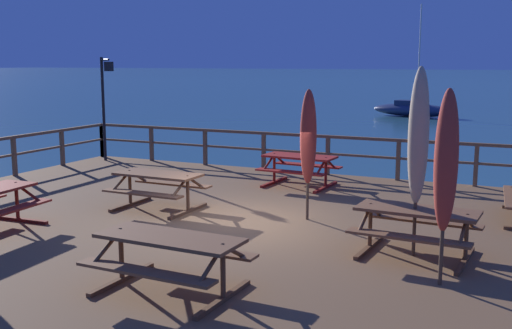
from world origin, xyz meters
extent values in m
plane|color=#2D5B6B|center=(0.00, 0.00, 0.00)|extent=(600.00, 600.00, 0.00)
cube|color=brown|center=(0.00, 0.00, 0.38)|extent=(15.65, 11.40, 0.76)
cube|color=brown|center=(0.00, 5.55, 1.81)|extent=(15.35, 0.09, 0.08)
cube|color=brown|center=(0.00, 5.55, 1.34)|extent=(15.35, 0.07, 0.06)
cube|color=brown|center=(-7.67, 5.55, 1.28)|extent=(0.10, 0.10, 1.05)
cube|color=brown|center=(-5.76, 5.55, 1.28)|extent=(0.10, 0.10, 1.05)
cube|color=brown|center=(-3.84, 5.55, 1.28)|extent=(0.10, 0.10, 1.05)
cube|color=brown|center=(-1.92, 5.55, 1.28)|extent=(0.10, 0.10, 1.05)
cube|color=brown|center=(0.00, 5.55, 1.28)|extent=(0.10, 0.10, 1.05)
cube|color=brown|center=(1.92, 5.55, 1.28)|extent=(0.10, 0.10, 1.05)
cube|color=brown|center=(3.84, 5.55, 1.28)|extent=(0.10, 0.10, 1.05)
cube|color=brown|center=(-7.67, 1.85, 1.28)|extent=(0.10, 0.10, 1.05)
cube|color=brown|center=(-7.67, 3.70, 1.28)|extent=(0.10, 0.10, 1.05)
cube|color=brown|center=(-7.67, 5.55, 1.28)|extent=(0.10, 0.10, 1.05)
cube|color=brown|center=(3.50, -0.64, 1.50)|extent=(1.92, 0.87, 0.05)
cube|color=brown|center=(3.47, -1.20, 1.20)|extent=(1.89, 0.39, 0.04)
cube|color=brown|center=(3.53, -0.09, 1.20)|extent=(1.89, 0.39, 0.04)
cube|color=brown|center=(2.74, -0.60, 0.79)|extent=(0.16, 1.40, 0.06)
cylinder|color=brown|center=(2.74, -0.60, 1.13)|extent=(0.07, 0.07, 0.74)
cylinder|color=brown|center=(2.73, -0.88, 1.35)|extent=(0.09, 0.63, 0.37)
cylinder|color=brown|center=(2.76, -0.32, 1.35)|extent=(0.09, 0.63, 0.37)
cube|color=brown|center=(4.26, -0.69, 0.79)|extent=(0.16, 1.40, 0.06)
cylinder|color=brown|center=(4.26, -0.69, 1.13)|extent=(0.07, 0.07, 0.74)
cylinder|color=brown|center=(4.24, -0.97, 1.35)|extent=(0.09, 0.63, 0.37)
cylinder|color=brown|center=(4.28, -0.41, 1.35)|extent=(0.09, 0.63, 0.37)
cube|color=maroon|center=(-3.32, -2.50, 1.20)|extent=(0.38, 2.02, 0.04)
cube|color=maroon|center=(-3.92, -1.71, 0.79)|extent=(1.40, 0.15, 0.06)
cylinder|color=maroon|center=(-3.92, -1.71, 1.13)|extent=(0.07, 0.07, 0.74)
cylinder|color=maroon|center=(-3.64, -1.69, 1.35)|extent=(0.63, 0.09, 0.37)
cylinder|color=maroon|center=(-4.20, -1.72, 1.35)|extent=(0.63, 0.09, 0.37)
cube|color=maroon|center=(-0.16, 3.79, 1.50)|extent=(1.81, 0.87, 0.05)
cube|color=maroon|center=(-0.19, 3.23, 1.20)|extent=(1.78, 0.39, 0.04)
cube|color=maroon|center=(-0.12, 4.35, 1.20)|extent=(1.78, 0.39, 0.04)
cube|color=maroon|center=(-0.86, 3.83, 0.79)|extent=(0.17, 1.40, 0.06)
cylinder|color=maroon|center=(-0.86, 3.83, 1.13)|extent=(0.07, 0.07, 0.74)
cylinder|color=maroon|center=(-0.88, 3.55, 1.35)|extent=(0.10, 0.63, 0.37)
cylinder|color=maroon|center=(-0.84, 4.11, 1.35)|extent=(0.10, 0.63, 0.37)
cube|color=maroon|center=(0.54, 3.75, 0.79)|extent=(0.17, 1.40, 0.06)
cylinder|color=maroon|center=(0.54, 3.75, 1.13)|extent=(0.07, 0.07, 0.74)
cylinder|color=maroon|center=(0.52, 3.47, 1.35)|extent=(0.10, 0.63, 0.37)
cylinder|color=maroon|center=(0.56, 4.02, 1.35)|extent=(0.10, 0.63, 0.37)
cube|color=brown|center=(4.78, 2.51, 1.20)|extent=(0.42, 2.15, 0.04)
cube|color=brown|center=(-1.99, 0.28, 1.50)|extent=(1.83, 0.79, 0.05)
cube|color=brown|center=(-2.00, -0.28, 1.20)|extent=(1.82, 0.31, 0.04)
cube|color=brown|center=(-1.98, 0.84, 1.20)|extent=(1.82, 0.31, 0.04)
cube|color=brown|center=(-2.72, 0.29, 0.79)|extent=(0.10, 1.40, 0.06)
cylinder|color=brown|center=(-2.72, 0.29, 1.13)|extent=(0.07, 0.07, 0.74)
cylinder|color=brown|center=(-2.73, 0.01, 1.35)|extent=(0.07, 0.63, 0.37)
cylinder|color=brown|center=(-2.72, 0.57, 1.35)|extent=(0.07, 0.63, 0.37)
cube|color=brown|center=(-1.27, 0.26, 0.79)|extent=(0.10, 1.40, 0.06)
cylinder|color=brown|center=(-1.27, 0.26, 1.13)|extent=(0.07, 0.07, 0.74)
cylinder|color=brown|center=(-1.27, -0.02, 1.35)|extent=(0.07, 0.63, 0.37)
cylinder|color=brown|center=(-1.26, 0.54, 1.35)|extent=(0.07, 0.63, 0.37)
cube|color=brown|center=(0.77, -3.58, 1.50)|extent=(2.02, 0.82, 0.05)
cube|color=brown|center=(0.75, -4.14, 1.20)|extent=(2.00, 0.34, 0.04)
cube|color=brown|center=(0.78, -3.02, 1.20)|extent=(2.00, 0.34, 0.04)
cube|color=brown|center=(-0.05, -3.56, 0.79)|extent=(0.12, 1.40, 0.06)
cylinder|color=brown|center=(-0.05, -3.56, 1.13)|extent=(0.07, 0.07, 0.74)
cylinder|color=brown|center=(-0.06, -3.84, 1.35)|extent=(0.07, 0.63, 0.37)
cylinder|color=brown|center=(-0.04, -3.28, 1.35)|extent=(0.07, 0.63, 0.37)
cube|color=brown|center=(1.59, -3.61, 0.79)|extent=(0.12, 1.40, 0.06)
cylinder|color=brown|center=(1.59, -3.61, 1.13)|extent=(0.07, 0.07, 0.74)
cylinder|color=brown|center=(1.58, -3.89, 1.35)|extent=(0.07, 0.63, 0.37)
cylinder|color=brown|center=(1.59, -3.33, 1.35)|extent=(0.07, 0.63, 0.37)
cylinder|color=#4C3828|center=(3.47, -0.64, 2.18)|extent=(0.06, 0.06, 2.84)
ellipsoid|color=tan|center=(3.47, -0.64, 2.68)|extent=(0.32, 0.32, 2.16)
cylinder|color=#685B4C|center=(3.47, -0.64, 2.52)|extent=(0.21, 0.21, 0.05)
cone|color=#4C3828|center=(3.47, -0.64, 3.67)|extent=(0.10, 0.10, 0.14)
cylinder|color=#4C3828|center=(4.05, -1.83, 2.05)|extent=(0.06, 0.06, 2.58)
ellipsoid|color=#A33328|center=(4.05, -1.83, 2.50)|extent=(0.32, 0.32, 1.96)
cylinder|color=maroon|center=(4.05, -1.83, 2.36)|extent=(0.21, 0.21, 0.05)
cone|color=#4C3828|center=(4.05, -1.83, 3.41)|extent=(0.10, 0.10, 0.14)
cylinder|color=#4C3828|center=(1.15, 0.76, 1.97)|extent=(0.06, 0.06, 2.41)
ellipsoid|color=#A33328|center=(1.15, 0.76, 2.39)|extent=(0.32, 0.32, 1.84)
cylinder|color=maroon|center=(1.15, 0.76, 2.26)|extent=(0.21, 0.21, 0.05)
cone|color=#4C3828|center=(1.15, 0.76, 3.24)|extent=(0.10, 0.10, 0.14)
cylinder|color=black|center=(-7.12, 5.00, 2.36)|extent=(0.09, 0.09, 3.20)
cylinder|color=black|center=(-6.88, 4.87, 3.88)|extent=(0.51, 0.32, 0.06)
cube|color=black|center=(-6.64, 4.73, 3.68)|extent=(0.20, 0.20, 0.28)
sphere|color=#F4E08C|center=(-6.64, 4.73, 3.68)|extent=(0.14, 0.14, 0.14)
ellipsoid|color=navy|center=(-2.84, 33.51, 0.45)|extent=(6.22, 2.93, 0.90)
cube|color=#202949|center=(-3.13, 33.57, 0.95)|extent=(1.99, 1.45, 0.36)
cylinder|color=silver|center=(-2.54, 33.45, 4.22)|extent=(0.10, 0.10, 7.00)
camera|label=1|loc=(5.11, -10.25, 3.82)|focal=42.87mm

